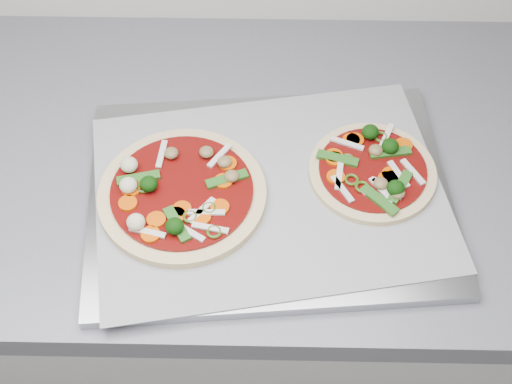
{
  "coord_description": "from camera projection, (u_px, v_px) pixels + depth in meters",
  "views": [
    {
      "loc": [
        0.14,
        0.63,
        1.69
      ],
      "look_at": [
        0.13,
        1.21,
        0.93
      ],
      "focal_mm": 50.0,
      "sensor_mm": 36.0,
      "label": 1
    }
  ],
  "objects": [
    {
      "name": "countertop",
      "position": [
        171.0,
        161.0,
        1.05
      ],
      "size": [
        3.6,
        0.6,
        0.04
      ],
      "primitive_type": "cube",
      "color": "slate",
      "rests_on": "base_cabinet"
    },
    {
      "name": "pizza_left",
      "position": [
        180.0,
        194.0,
        0.95
      ],
      "size": [
        0.28,
        0.28,
        0.04
      ],
      "rotation": [
        0.0,
        0.0,
        0.27
      ],
      "color": "beige",
      "rests_on": "parchment"
    },
    {
      "name": "parchment",
      "position": [
        270.0,
        191.0,
        0.97
      ],
      "size": [
        0.52,
        0.42,
        0.0
      ],
      "primitive_type": "cube",
      "rotation": [
        0.0,
        0.0,
        0.18
      ],
      "color": "gray",
      "rests_on": "baking_tray"
    },
    {
      "name": "baking_tray",
      "position": [
        269.0,
        195.0,
        0.97
      ],
      "size": [
        0.52,
        0.41,
        0.02
      ],
      "primitive_type": "cube",
      "rotation": [
        0.0,
        0.0,
        0.09
      ],
      "color": "#9C9CA2",
      "rests_on": "countertop"
    },
    {
      "name": "pizza_right",
      "position": [
        374.0,
        170.0,
        0.98
      ],
      "size": [
        0.22,
        0.22,
        0.03
      ],
      "rotation": [
        0.0,
        0.0,
        -0.31
      ],
      "color": "beige",
      "rests_on": "parchment"
    },
    {
      "name": "base_cabinet",
      "position": [
        193.0,
        307.0,
        1.4
      ],
      "size": [
        3.6,
        0.6,
        0.86
      ],
      "primitive_type": "cube",
      "color": "#B7B7B5",
      "rests_on": "ground"
    }
  ]
}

